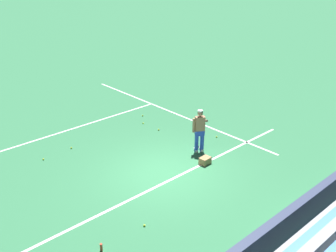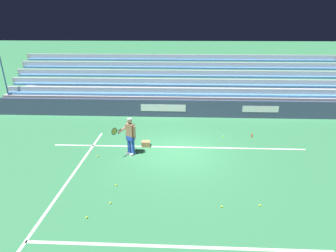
{
  "view_description": "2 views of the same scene",
  "coord_description": "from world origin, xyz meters",
  "px_view_note": "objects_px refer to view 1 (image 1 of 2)",
  "views": [
    {
      "loc": [
        -7.96,
        -8.88,
        7.11
      ],
      "look_at": [
        0.9,
        0.76,
        1.28
      ],
      "focal_mm": 42.0,
      "sensor_mm": 36.0,
      "label": 1
    },
    {
      "loc": [
        -0.0,
        10.8,
        5.54
      ],
      "look_at": [
        0.47,
        -0.48,
        1.09
      ],
      "focal_mm": 28.0,
      "sensor_mm": 36.0,
      "label": 2
    }
  ],
  "objects_px": {
    "water_bottle": "(101,247)",
    "ball_box_cardboard": "(205,161)",
    "tennis_ball_by_box": "(217,137)",
    "tennis_ball_on_baseline": "(144,225)",
    "tennis_ball_far_right": "(43,159)",
    "tennis_ball_near_player": "(143,116)",
    "tennis_player": "(200,130)",
    "tennis_ball_midcourt": "(143,123)",
    "tennis_ball_stray_back": "(159,130)",
    "tennis_ball_far_left": "(71,148)"
  },
  "relations": [
    {
      "from": "tennis_ball_far_left",
      "to": "tennis_ball_far_right",
      "type": "bearing_deg",
      "value": -174.84
    },
    {
      "from": "tennis_ball_far_right",
      "to": "tennis_ball_far_left",
      "type": "bearing_deg",
      "value": 5.16
    },
    {
      "from": "tennis_player",
      "to": "tennis_ball_midcourt",
      "type": "xyz_separation_m",
      "value": [
        0.07,
        3.51,
        -0.86
      ]
    },
    {
      "from": "water_bottle",
      "to": "tennis_ball_midcourt",
      "type": "bearing_deg",
      "value": 43.16
    },
    {
      "from": "tennis_ball_on_baseline",
      "to": "tennis_ball_far_left",
      "type": "bearing_deg",
      "value": 80.7
    },
    {
      "from": "tennis_ball_midcourt",
      "to": "tennis_ball_far_right",
      "type": "distance_m",
      "value": 4.88
    },
    {
      "from": "ball_box_cardboard",
      "to": "tennis_ball_midcourt",
      "type": "height_order",
      "value": "ball_box_cardboard"
    },
    {
      "from": "tennis_player",
      "to": "tennis_ball_far_left",
      "type": "height_order",
      "value": "tennis_player"
    },
    {
      "from": "tennis_ball_midcourt",
      "to": "water_bottle",
      "type": "xyz_separation_m",
      "value": [
        -6.01,
        -5.64,
        0.08
      ]
    },
    {
      "from": "tennis_ball_by_box",
      "to": "water_bottle",
      "type": "relative_size",
      "value": 0.3
    },
    {
      "from": "tennis_ball_by_box",
      "to": "tennis_ball_on_baseline",
      "type": "distance_m",
      "value": 6.4
    },
    {
      "from": "tennis_ball_stray_back",
      "to": "tennis_ball_far_right",
      "type": "bearing_deg",
      "value": 169.33
    },
    {
      "from": "tennis_player",
      "to": "water_bottle",
      "type": "bearing_deg",
      "value": -160.34
    },
    {
      "from": "tennis_player",
      "to": "tennis_ball_on_baseline",
      "type": "bearing_deg",
      "value": -154.76
    },
    {
      "from": "tennis_ball_far_right",
      "to": "tennis_ball_near_player",
      "type": "distance_m",
      "value": 5.48
    },
    {
      "from": "tennis_ball_far_right",
      "to": "ball_box_cardboard",
      "type": "bearing_deg",
      "value": -45.29
    },
    {
      "from": "tennis_player",
      "to": "tennis_ball_midcourt",
      "type": "relative_size",
      "value": 25.98
    },
    {
      "from": "water_bottle",
      "to": "tennis_ball_by_box",
      "type": "bearing_deg",
      "value": 18.41
    },
    {
      "from": "tennis_ball_by_box",
      "to": "water_bottle",
      "type": "height_order",
      "value": "water_bottle"
    },
    {
      "from": "tennis_ball_stray_back",
      "to": "tennis_ball_near_player",
      "type": "relative_size",
      "value": 1.0
    },
    {
      "from": "tennis_player",
      "to": "tennis_ball_far_right",
      "type": "bearing_deg",
      "value": 144.5
    },
    {
      "from": "tennis_ball_by_box",
      "to": "tennis_ball_on_baseline",
      "type": "xyz_separation_m",
      "value": [
        -5.92,
        -2.45,
        0.0
      ]
    },
    {
      "from": "tennis_ball_by_box",
      "to": "ball_box_cardboard",
      "type": "bearing_deg",
      "value": -149.6
    },
    {
      "from": "tennis_ball_on_baseline",
      "to": "tennis_ball_near_player",
      "type": "relative_size",
      "value": 1.0
    },
    {
      "from": "tennis_player",
      "to": "tennis_ball_far_right",
      "type": "distance_m",
      "value": 5.97
    },
    {
      "from": "water_bottle",
      "to": "tennis_ball_far_left",
      "type": "bearing_deg",
      "value": 67.25
    },
    {
      "from": "ball_box_cardboard",
      "to": "tennis_ball_near_player",
      "type": "xyz_separation_m",
      "value": [
        1.19,
        5.07,
        -0.1
      ]
    },
    {
      "from": "tennis_ball_on_baseline",
      "to": "tennis_ball_midcourt",
      "type": "bearing_deg",
      "value": 50.99
    },
    {
      "from": "ball_box_cardboard",
      "to": "tennis_ball_stray_back",
      "type": "xyz_separation_m",
      "value": [
        0.69,
        3.35,
        -0.1
      ]
    },
    {
      "from": "tennis_ball_far_left",
      "to": "tennis_ball_near_player",
      "type": "distance_m",
      "value": 4.24
    },
    {
      "from": "tennis_ball_by_box",
      "to": "water_bottle",
      "type": "distance_m",
      "value": 7.76
    },
    {
      "from": "tennis_ball_on_baseline",
      "to": "tennis_ball_near_player",
      "type": "xyz_separation_m",
      "value": [
        5.11,
        6.34,
        0.0
      ]
    },
    {
      "from": "tennis_ball_midcourt",
      "to": "tennis_ball_stray_back",
      "type": "bearing_deg",
      "value": -87.51
    },
    {
      "from": "ball_box_cardboard",
      "to": "tennis_ball_by_box",
      "type": "distance_m",
      "value": 2.32
    },
    {
      "from": "tennis_ball_midcourt",
      "to": "tennis_ball_stray_back",
      "type": "xyz_separation_m",
      "value": [
        0.04,
        -1.01,
        0.0
      ]
    },
    {
      "from": "tennis_ball_near_player",
      "to": "water_bottle",
      "type": "height_order",
      "value": "water_bottle"
    },
    {
      "from": "tennis_ball_on_baseline",
      "to": "ball_box_cardboard",
      "type": "bearing_deg",
      "value": 18.01
    },
    {
      "from": "tennis_player",
      "to": "tennis_ball_midcourt",
      "type": "height_order",
      "value": "tennis_player"
    },
    {
      "from": "tennis_ball_midcourt",
      "to": "tennis_ball_by_box",
      "type": "distance_m",
      "value": 3.46
    },
    {
      "from": "tennis_ball_by_box",
      "to": "tennis_ball_on_baseline",
      "type": "bearing_deg",
      "value": -157.53
    },
    {
      "from": "tennis_player",
      "to": "tennis_ball_far_left",
      "type": "bearing_deg",
      "value": 135.22
    },
    {
      "from": "water_bottle",
      "to": "ball_box_cardboard",
      "type": "bearing_deg",
      "value": 13.4
    },
    {
      "from": "tennis_ball_near_player",
      "to": "tennis_ball_stray_back",
      "type": "bearing_deg",
      "value": -106.35
    },
    {
      "from": "tennis_player",
      "to": "tennis_ball_on_baseline",
      "type": "xyz_separation_m",
      "value": [
        -4.49,
        -2.12,
        -0.86
      ]
    },
    {
      "from": "tennis_ball_midcourt",
      "to": "tennis_ball_stray_back",
      "type": "relative_size",
      "value": 1.0
    },
    {
      "from": "tennis_ball_midcourt",
      "to": "tennis_ball_near_player",
      "type": "xyz_separation_m",
      "value": [
        0.55,
        0.71,
        0.0
      ]
    },
    {
      "from": "tennis_ball_on_baseline",
      "to": "tennis_ball_far_right",
      "type": "height_order",
      "value": "same"
    },
    {
      "from": "ball_box_cardboard",
      "to": "tennis_ball_on_baseline",
      "type": "height_order",
      "value": "ball_box_cardboard"
    },
    {
      "from": "tennis_ball_midcourt",
      "to": "water_bottle",
      "type": "bearing_deg",
      "value": -136.84
    },
    {
      "from": "tennis_ball_by_box",
      "to": "tennis_ball_on_baseline",
      "type": "relative_size",
      "value": 1.0
    }
  ]
}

